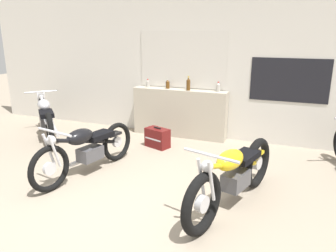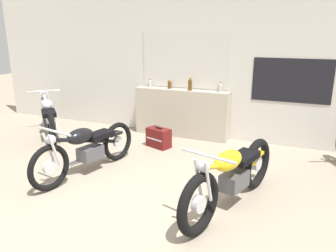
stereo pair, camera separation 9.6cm
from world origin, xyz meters
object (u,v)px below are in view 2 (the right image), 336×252
Objects in this scene: bottle_right_center at (220,87)px; hard_case_darkred at (159,138)px; motorcycle_yellow at (232,176)px; bottle_left_center at (170,84)px; bottle_center at (190,84)px; motorcycle_silver at (48,117)px; motorcycle_black at (87,148)px; bottle_leftmost at (150,83)px.

bottle_right_center is 0.37× the size of hard_case_darkred.
hard_case_darkred is at bearing -136.93° from bottle_right_center.
bottle_left_center is at bearing 126.41° from motorcycle_yellow.
motorcycle_silver is at bearing -158.80° from bottle_center.
motorcycle_black is 3.87× the size of hard_case_darkred.
motorcycle_silver is 3.26× the size of hard_case_darkred.
bottle_center is 1.21m from hard_case_darkred.
motorcycle_yellow is 4.06× the size of hard_case_darkred.
bottle_leftmost is 2.34m from motorcycle_black.
bottle_leftmost is 2.12m from motorcycle_silver.
motorcycle_black is 2.14m from motorcycle_silver.
bottle_center reaches higher than motorcycle_yellow.
motorcycle_silver is at bearing -160.83° from bottle_right_center.
bottle_leftmost is 0.10× the size of motorcycle_silver.
motorcycle_yellow is 1.25× the size of motorcycle_silver.
bottle_left_center is 0.10× the size of motorcycle_yellow.
bottle_leftmost reaches higher than motorcycle_silver.
bottle_right_center is at bearing 107.62° from motorcycle_yellow.
bottle_right_center reaches higher than bottle_leftmost.
motorcycle_yellow is 2.18m from motorcycle_black.
hard_case_darkred is at bearing 6.72° from motorcycle_silver.
bottle_center reaches higher than bottle_right_center.
motorcycle_yellow is 4.17m from motorcycle_silver.
bottle_leftmost is at bearing 132.52° from motorcycle_yellow.
bottle_center is 0.57m from bottle_right_center.
motorcycle_yellow is 1.05× the size of motorcycle_black.
bottle_left_center reaches higher than hard_case_darkred.
bottle_center is (0.88, -0.06, 0.05)m from bottle_leftmost.
motorcycle_silver is (-3.95, 1.35, 0.00)m from motorcycle_yellow.
motorcycle_yellow reaches higher than motorcycle_silver.
bottle_right_center is at bearing 1.78° from bottle_left_center.
bottle_right_center is (0.56, 0.09, -0.04)m from bottle_center.
bottle_left_center is 1.01m from bottle_right_center.
bottle_left_center is 0.45m from bottle_center.
bottle_leftmost reaches higher than motorcycle_black.
bottle_right_center reaches higher than motorcycle_black.
bottle_leftmost reaches higher than hard_case_darkred.
bottle_leftmost is 0.09× the size of motorcycle_black.
bottle_right_center is (1.01, 0.03, -0.00)m from bottle_left_center.
motorcycle_silver is (-2.16, -1.07, -0.62)m from bottle_left_center.
motorcycle_silver is at bearing -148.28° from bottle_leftmost.
bottle_leftmost is 1.29m from hard_case_darkred.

